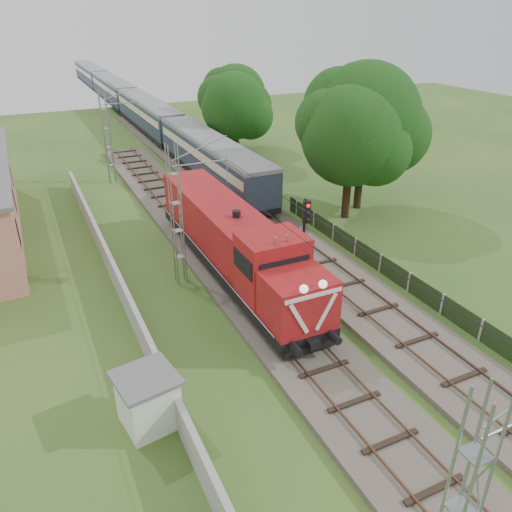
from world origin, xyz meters
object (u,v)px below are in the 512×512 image
signal_post (305,230)px  relay_hut (148,400)px  coach_rake (128,100)px  locomotive (234,241)px

signal_post → relay_hut: 11.99m
coach_rake → relay_hut: size_ratio=35.07×
locomotive → relay_hut: 11.87m
coach_rake → signal_post: signal_post is taller
locomotive → coach_rake: 49.81m
signal_post → relay_hut: signal_post is taller
locomotive → signal_post: bearing=-50.6°
locomotive → relay_hut: locomotive is taller
locomotive → coach_rake: locomotive is taller
signal_post → locomotive: bearing=129.4°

